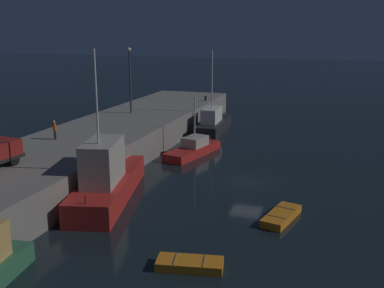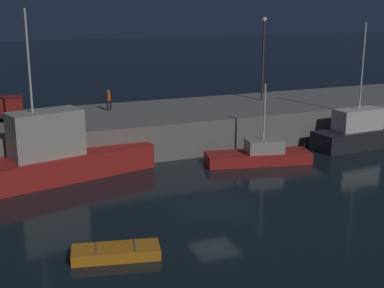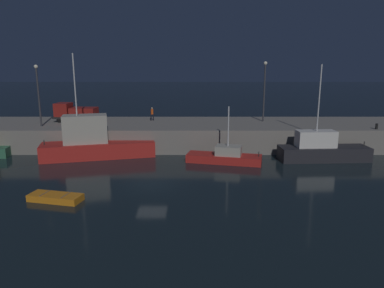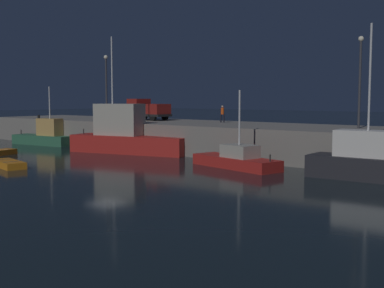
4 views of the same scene
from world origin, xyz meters
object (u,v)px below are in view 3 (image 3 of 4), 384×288
at_px(fishing_trawler_red, 322,150).
at_px(utility_truck, 75,112).
at_px(lamp_post_east, 264,87).
at_px(fishing_boat_blue, 94,143).
at_px(lamp_post_west, 38,90).
at_px(fishing_boat_orange, 225,156).
at_px(rowboat_white_mid, 55,198).
at_px(dockworker, 152,113).
at_px(bollard_central, 377,126).

height_order(fishing_trawler_red, utility_truck, fishing_trawler_red).
bearing_deg(lamp_post_east, fishing_boat_blue, -159.40).
bearing_deg(lamp_post_west, fishing_boat_orange, -15.61).
bearing_deg(lamp_post_west, fishing_trawler_red, -9.13).
bearing_deg(fishing_boat_blue, lamp_post_east, 20.60).
bearing_deg(fishing_boat_orange, rowboat_white_mid, -142.12).
xyz_separation_m(fishing_trawler_red, lamp_post_west, (-31.16, 5.01, 5.78)).
distance_m(fishing_trawler_red, lamp_post_east, 11.36).
distance_m(fishing_trawler_red, rowboat_white_mid, 26.30).
height_order(dockworker, bollard_central, dockworker).
relative_size(fishing_boat_orange, utility_truck, 1.42).
bearing_deg(utility_truck, fishing_boat_orange, -26.90).
height_order(lamp_post_west, lamp_post_east, lamp_post_east).
height_order(fishing_trawler_red, dockworker, fishing_trawler_red).
xyz_separation_m(rowboat_white_mid, utility_truck, (-4.49, 19.66, 3.68)).
distance_m(fishing_boat_blue, utility_truck, 8.54).
bearing_deg(fishing_trawler_red, utility_truck, 163.62).
bearing_deg(bollard_central, rowboat_white_mid, -154.86).
bearing_deg(rowboat_white_mid, fishing_boat_orange, 37.88).
distance_m(fishing_boat_blue, dockworker, 9.81).
height_order(fishing_boat_blue, utility_truck, fishing_boat_blue).
bearing_deg(rowboat_white_mid, utility_truck, 102.85).
height_order(utility_truck, dockworker, utility_truck).
bearing_deg(lamp_post_west, lamp_post_east, 7.51).
bearing_deg(fishing_trawler_red, lamp_post_east, 118.29).
bearing_deg(utility_truck, dockworker, 5.02).
xyz_separation_m(lamp_post_east, utility_truck, (-23.59, -0.23, -3.17)).
relative_size(rowboat_white_mid, lamp_post_east, 0.57).
bearing_deg(dockworker, bollard_central, -13.35).
xyz_separation_m(fishing_boat_orange, dockworker, (-8.47, 9.98, 3.07)).
bearing_deg(fishing_boat_blue, utility_truck, 120.39).
relative_size(fishing_boat_orange, rowboat_white_mid, 1.88).
height_order(fishing_boat_orange, lamp_post_west, lamp_post_west).
height_order(lamp_post_west, utility_truck, lamp_post_west).
distance_m(dockworker, bollard_central, 26.38).
distance_m(rowboat_white_mid, lamp_post_east, 28.42).
distance_m(fishing_boat_orange, bollard_central, 17.79).
bearing_deg(rowboat_white_mid, fishing_trawler_red, 25.67).
relative_size(fishing_trawler_red, lamp_post_west, 1.40).
bearing_deg(fishing_boat_orange, fishing_trawler_red, 4.84).
xyz_separation_m(fishing_boat_orange, rowboat_white_mid, (-13.53, -10.52, -0.38)).
bearing_deg(fishing_boat_orange, bollard_central, 12.76).
distance_m(lamp_post_east, utility_truck, 23.81).
bearing_deg(bollard_central, lamp_post_east, 154.74).
distance_m(fishing_boat_orange, dockworker, 13.45).
xyz_separation_m(fishing_boat_blue, fishing_boat_orange, (13.86, -2.06, -0.95)).
relative_size(lamp_post_west, bollard_central, 11.02).
distance_m(lamp_post_west, bollard_central, 38.43).
height_order(lamp_post_west, bollard_central, lamp_post_west).
distance_m(fishing_boat_orange, lamp_post_west, 22.69).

